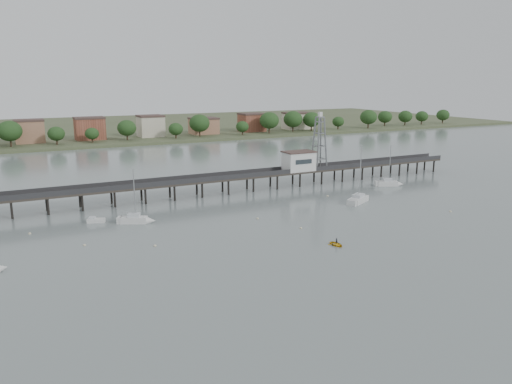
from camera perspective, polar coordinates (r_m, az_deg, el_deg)
ground_plane at (r=75.06m, az=12.73°, el=-9.59°), size 500.00×500.00×0.00m
pier at (r=124.05m, az=-5.00°, el=1.41°), size 150.00×5.00×5.50m
pier_building at (r=134.68m, az=4.91°, el=3.56°), size 8.40×5.40×5.30m
lattice_tower at (r=137.55m, az=7.26°, el=5.57°), size 3.20×3.20×15.50m
sailboat_b at (r=102.57m, az=-13.24°, el=-3.12°), size 7.08×4.85×11.53m
sailboat_e at (r=139.30m, az=15.18°, el=0.95°), size 7.13×4.97×11.64m
sailboat_c at (r=119.99m, az=11.88°, el=-0.75°), size 8.80×6.32×14.24m
white_tender at (r=105.35m, az=-17.86°, el=-3.12°), size 3.72×2.65×1.33m
yellow_dinghy at (r=88.03m, az=9.17°, el=-6.05°), size 2.17×0.76×2.99m
dinghy_occupant at (r=88.03m, az=9.17°, el=-6.05°), size 0.66×1.15×0.26m
mooring_buoys at (r=99.51m, az=-1.69°, el=-3.61°), size 83.07×24.77×0.39m
far_shore at (r=297.29m, az=-18.09°, el=6.92°), size 500.00×170.00×10.40m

